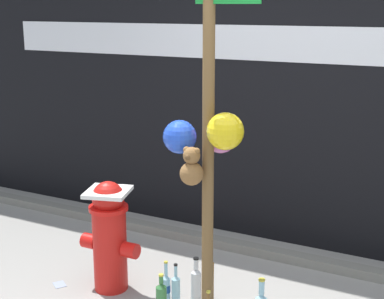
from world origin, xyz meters
The scene contains 9 objects.
building_wall centered at (0.00, 1.85, 1.74)m, with size 10.00×0.21×3.49m.
curb_strip centered at (0.00, 1.38, 0.04)m, with size 8.00×0.12×0.08m, color slate.
memorial_post centered at (-0.20, 0.22, 1.48)m, with size 0.64×0.45×2.51m.
fire_hydrant centered at (-1.05, 0.30, 0.44)m, with size 0.48×0.38×0.85m.
bottle_0 centered at (-0.30, 0.49, 0.17)m, with size 0.06×0.06×0.39m.
bottle_2 centered at (-0.48, 0.29, 0.13)m, with size 0.06×0.06×0.33m.
bottle_5 centered at (-0.35, 0.35, 0.16)m, with size 0.07×0.07×0.38m.
bottle_6 centered at (-0.57, 0.32, 0.11)m, with size 0.06×0.06×0.32m.
litter_0 centered at (-1.43, 0.16, 0.00)m, with size 0.08×0.11×0.01m, color #8C99B2.
Camera 1 is at (1.34, -2.92, 2.10)m, focal length 53.47 mm.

